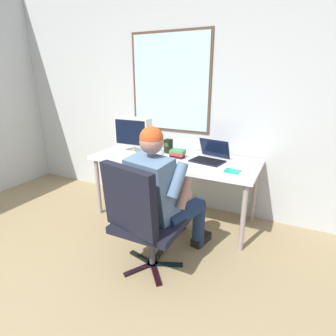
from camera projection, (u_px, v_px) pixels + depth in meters
wall_rear at (180, 94)px, 3.22m from camera, size 5.03×0.08×2.80m
desk at (174, 163)px, 3.03m from camera, size 1.85×0.75×0.74m
office_chair at (141, 215)px, 2.16m from camera, size 0.59×0.62×0.99m
person_seated at (163, 193)px, 2.34m from camera, size 0.62×0.88×1.25m
crt_monitor at (133, 132)px, 3.15m from camera, size 0.43×0.22×0.42m
laptop at (211, 155)px, 2.91m from camera, size 0.39×0.37×0.22m
wine_glass at (160, 152)px, 2.86m from camera, size 0.09×0.09×0.14m
desk_speaker at (168, 146)px, 3.19m from camera, size 0.09×0.09×0.16m
book_stack at (177, 153)px, 3.02m from camera, size 0.17×0.14×0.09m
cd_case at (232, 171)px, 2.58m from camera, size 0.15×0.14×0.01m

